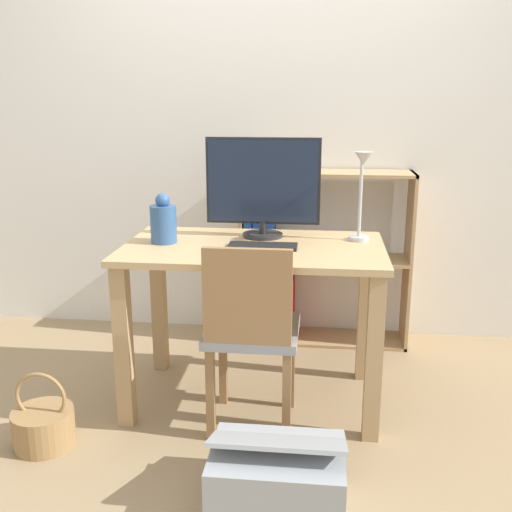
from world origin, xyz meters
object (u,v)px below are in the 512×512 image
at_px(chair, 251,329).
at_px(bookshelf, 290,269).
at_px(monitor, 263,185).
at_px(vase, 163,222).
at_px(desk_lamp, 362,188).
at_px(storage_box, 277,476).
at_px(keyboard, 263,246).
at_px(basket, 43,425).

height_order(chair, bookshelf, bookshelf).
distance_m(monitor, bookshelf, 0.85).
xyz_separation_m(monitor, vase, (-0.45, -0.17, -0.16)).
xyz_separation_m(monitor, desk_lamp, (0.46, -0.08, 0.01)).
distance_m(chair, storage_box, 0.64).
relative_size(monitor, keyboard, 1.76).
bearing_deg(keyboard, monitor, 95.66).
distance_m(basket, storage_box, 1.06).
bearing_deg(monitor, storage_box, -81.07).
distance_m(keyboard, storage_box, 1.00).
bearing_deg(monitor, desk_lamp, -10.07).
relative_size(vase, storage_box, 0.48).
bearing_deg(keyboard, chair, -96.25).
relative_size(keyboard, desk_lamp, 0.73).
bearing_deg(desk_lamp, chair, -140.79).
xyz_separation_m(monitor, basket, (-0.87, -0.68, -0.94)).
xyz_separation_m(keyboard, chair, (-0.03, -0.23, -0.31)).
bearing_deg(bookshelf, desk_lamp, -62.59).
xyz_separation_m(keyboard, basket, (-0.89, -0.45, -0.70)).
xyz_separation_m(keyboard, bookshelf, (0.08, 0.83, -0.34)).
bearing_deg(desk_lamp, monitor, 169.93).
distance_m(vase, desk_lamp, 0.92).
xyz_separation_m(basket, storage_box, (1.02, -0.29, 0.03)).
bearing_deg(basket, storage_box, -15.68).
xyz_separation_m(keyboard, desk_lamp, (0.44, 0.14, 0.25)).
xyz_separation_m(desk_lamp, chair, (-0.46, -0.38, -0.56)).
bearing_deg(desk_lamp, storage_box, -109.24).
bearing_deg(basket, desk_lamp, 24.26).
xyz_separation_m(chair, bookshelf, (0.11, 1.06, -0.04)).
bearing_deg(bookshelf, keyboard, -95.74).
bearing_deg(bookshelf, monitor, -99.94).
relative_size(monitor, storage_box, 1.13).
distance_m(desk_lamp, basket, 1.74).
distance_m(keyboard, bookshelf, 0.90).
distance_m(keyboard, chair, 0.39).
height_order(keyboard, storage_box, keyboard).
distance_m(monitor, storage_box, 1.33).
xyz_separation_m(vase, bookshelf, (0.55, 0.77, -0.44)).
height_order(keyboard, vase, vase).
height_order(desk_lamp, storage_box, desk_lamp).
bearing_deg(vase, basket, -129.62).
distance_m(monitor, vase, 0.50).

